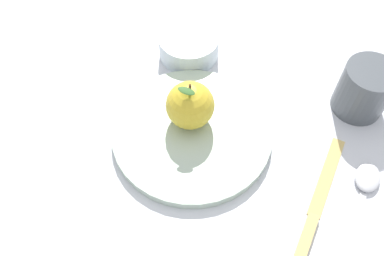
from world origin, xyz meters
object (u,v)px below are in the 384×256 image
Objects in this scene: side_bowl at (189,44)px; knife at (315,212)px; cup at (365,88)px; apple at (190,105)px; dinner_plate at (192,132)px; spoon at (365,187)px.

knife is at bearing 58.37° from side_bowl.
side_bowl is 1.24× the size of cup.
cup is at bearing 126.35° from apple.
apple is 0.15m from side_bowl.
apple is 0.22m from knife.
dinner_plate is 0.27m from cup.
apple is 0.50× the size of spoon.
side_bowl is (-0.13, -0.07, -0.03)m from apple.
spoon is at bearing 94.34° from apple.
dinner_plate reaches higher than spoon.
cup is (-0.03, 0.29, 0.02)m from side_bowl.
dinner_plate is at bearing -49.47° from cup.
side_bowl is at bearing -108.19° from spoon.
side_bowl is 0.34m from knife.
spoon is (0.14, 0.05, -0.04)m from cup.
dinner_plate is 2.33× the size of side_bowl.
apple reaches higher than dinner_plate.
knife is at bearing 0.49° from cup.
apple reaches higher than knife.
cup is at bearing 95.11° from side_bowl.
dinner_plate is 2.89× the size of cup.
apple is at bearing -53.65° from cup.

